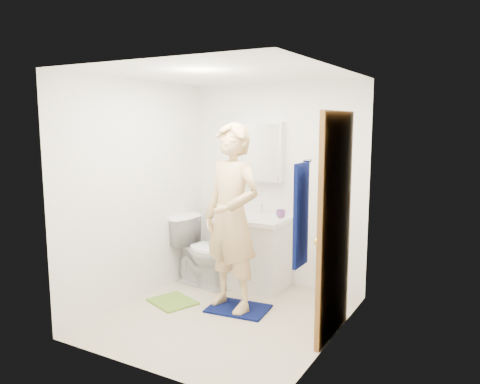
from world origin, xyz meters
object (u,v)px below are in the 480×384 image
Objects in this scene: toothbrush_cup at (281,214)px; man at (232,218)px; medicine_cabinet at (264,152)px; toilet at (204,251)px; towel at (301,215)px; soap_dispenser at (230,208)px; vanity_cabinet at (254,254)px.

man is at bearing -100.64° from toothbrush_cup.
medicine_cabinet is 0.36× the size of man.
towel is at bearing -117.21° from toilet.
towel is 0.42× the size of man.
soap_dispenser is (0.28, 0.16, 0.53)m from toilet.
vanity_cabinet is 7.18× the size of toothbrush_cup.
toothbrush_cup is at bearing 93.36° from man.
medicine_cabinet is at bearing 111.05° from man.
man reaches higher than vanity_cabinet.
soap_dispenser is at bearing -159.85° from toothbrush_cup.
medicine_cabinet is at bearing 124.61° from towel.
vanity_cabinet is 0.58m from toothbrush_cup.
man is (0.68, -0.49, 0.57)m from toilet.
toothbrush_cup reaches higher than vanity_cabinet.
vanity_cabinet is 0.94m from man.
toothbrush_cup is at bearing 119.28° from towel.
toilet is 0.43× the size of man.
toothbrush_cup is (0.28, -0.10, -0.71)m from medicine_cabinet.
soap_dispenser is at bearing -164.08° from vanity_cabinet.
medicine_cabinet reaches higher than man.
medicine_cabinet is at bearing 90.00° from vanity_cabinet.
toothbrush_cup is at bearing 24.29° from vanity_cabinet.
vanity_cabinet is at bearing -90.00° from medicine_cabinet.
vanity_cabinet is at bearing 113.20° from man.
toilet is at bearing 144.45° from towel.
medicine_cabinet is at bearing -42.25° from toilet.
soap_dispenser is at bearing 136.25° from towel.
man is at bearing -82.95° from medicine_cabinet.
toilet is (-0.56, -0.24, 0.01)m from vanity_cabinet.
medicine_cabinet reaches higher than soap_dispenser.
towel is at bearing -51.53° from vanity_cabinet.
toothbrush_cup is (0.28, 0.13, 0.49)m from vanity_cabinet.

